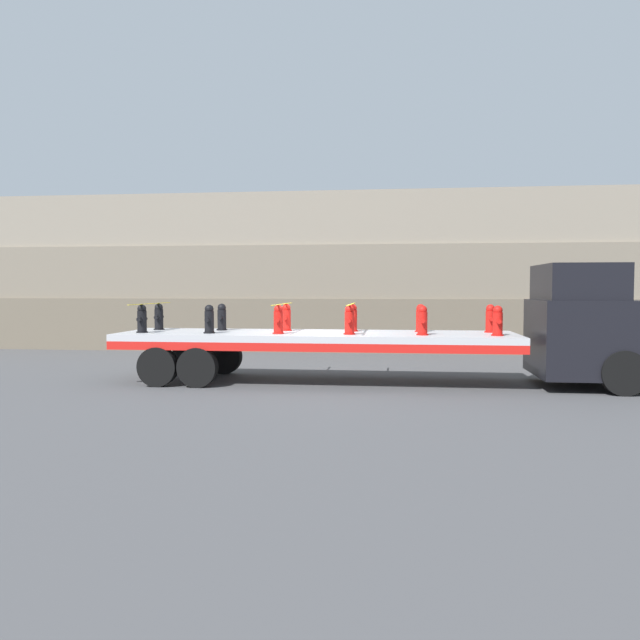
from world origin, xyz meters
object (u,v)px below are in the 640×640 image
fire_hydrant_black_near_1 (209,320)px  fire_hydrant_red_near_2 (278,320)px  fire_hydrant_red_far_2 (286,318)px  fire_hydrant_red_far_4 (421,319)px  flatbed_trailer (292,341)px  fire_hydrant_red_far_3 (353,318)px  fire_hydrant_red_near_3 (349,320)px  fire_hydrant_red_far_5 (490,319)px  fire_hydrant_red_near_5 (498,321)px  fire_hydrant_black_far_1 (222,317)px  fire_hydrant_black_far_0 (159,317)px  fire_hydrant_red_near_4 (422,321)px  truck_cab (590,326)px  fire_hydrant_black_near_0 (142,319)px

fire_hydrant_black_near_1 → fire_hydrant_red_near_2: same height
fire_hydrant_red_far_2 → fire_hydrant_red_far_4: (3.49, 0.00, 0.00)m
flatbed_trailer → fire_hydrant_red_far_3: (1.50, 0.57, 0.57)m
fire_hydrant_black_near_1 → fire_hydrant_red_near_3: 3.49m
fire_hydrant_black_near_1 → fire_hydrant_red_near_3: size_ratio=1.00×
fire_hydrant_red_near_3 → fire_hydrant_red_far_5: size_ratio=1.00×
fire_hydrant_red_near_5 → fire_hydrant_red_far_5: same height
fire_hydrant_red_near_2 → fire_hydrant_red_near_3: size_ratio=1.00×
fire_hydrant_red_near_2 → fire_hydrant_red_near_5: same height
fire_hydrant_black_far_1 → fire_hydrant_red_near_3: (3.49, -1.13, 0.00)m
fire_hydrant_red_far_5 → flatbed_trailer: bearing=-173.5°
fire_hydrant_black_far_0 → fire_hydrant_red_near_5: bearing=-7.4°
fire_hydrant_red_far_3 → fire_hydrant_red_far_4: 1.75m
fire_hydrant_red_far_3 → fire_hydrant_red_near_5: (3.49, -1.13, 0.00)m
fire_hydrant_black_far_0 → fire_hydrant_red_far_2: (3.49, 0.00, 0.00)m
fire_hydrant_black_far_0 → fire_hydrant_black_near_1: bearing=-32.9°
fire_hydrant_black_far_0 → fire_hydrant_black_near_1: (1.75, -1.13, 0.00)m
fire_hydrant_black_far_0 → fire_hydrant_red_far_5: size_ratio=1.00×
fire_hydrant_red_near_2 → fire_hydrant_red_far_4: bearing=18.0°
fire_hydrant_red_near_2 → fire_hydrant_red_far_4: 3.67m
fire_hydrant_red_near_4 → fire_hydrant_red_far_4: 1.13m
fire_hydrant_black_far_0 → fire_hydrant_red_near_3: 5.36m
fire_hydrant_red_near_3 → fire_hydrant_red_far_4: 2.08m
fire_hydrant_red_near_5 → fire_hydrant_red_far_5: bearing=90.0°
fire_hydrant_red_near_2 → fire_hydrant_red_far_4: size_ratio=1.00×
fire_hydrant_red_far_4 → fire_hydrant_red_near_2: bearing=-162.0°
flatbed_trailer → fire_hydrant_red_near_5: fire_hydrant_red_near_5 is taller
flatbed_trailer → fire_hydrant_red_near_2: fire_hydrant_red_near_2 is taller
fire_hydrant_black_far_0 → fire_hydrant_black_far_1: 1.75m
fire_hydrant_red_near_4 → fire_hydrant_red_far_4: same height
flatbed_trailer → fire_hydrant_red_near_5: size_ratio=13.93×
flatbed_trailer → fire_hydrant_red_far_2: 0.84m
truck_cab → fire_hydrant_red_near_5: 2.32m
fire_hydrant_black_near_0 → fire_hydrant_red_near_2: (3.49, 0.00, 0.00)m
fire_hydrant_red_near_4 → truck_cab: bearing=8.1°
fire_hydrant_black_far_0 → fire_hydrant_red_near_4: size_ratio=1.00×
fire_hydrant_black_far_0 → fire_hydrant_red_far_4: (6.98, 0.00, 0.00)m
fire_hydrant_red_near_3 → fire_hydrant_red_far_5: bearing=18.0°
fire_hydrant_red_far_5 → fire_hydrant_red_far_4: bearing=180.0°
fire_hydrant_black_near_0 → fire_hydrant_red_far_4: (6.98, 1.13, 0.00)m
fire_hydrant_black_near_1 → fire_hydrant_red_near_3: (3.49, 0.00, 0.00)m
truck_cab → fire_hydrant_red_near_4: 4.03m
flatbed_trailer → fire_hydrant_black_near_1: fire_hydrant_black_near_1 is taller
fire_hydrant_red_near_2 → flatbed_trailer: bearing=66.9°
fire_hydrant_black_near_1 → fire_hydrant_red_near_5: same height
flatbed_trailer → fire_hydrant_black_near_1: 2.14m
truck_cab → fire_hydrant_red_near_3: size_ratio=4.13×
fire_hydrant_red_far_3 → truck_cab: bearing=-5.6°
fire_hydrant_red_near_2 → fire_hydrant_red_near_4: bearing=0.0°
fire_hydrant_black_near_0 → fire_hydrant_red_far_2: (3.49, 1.13, 0.00)m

